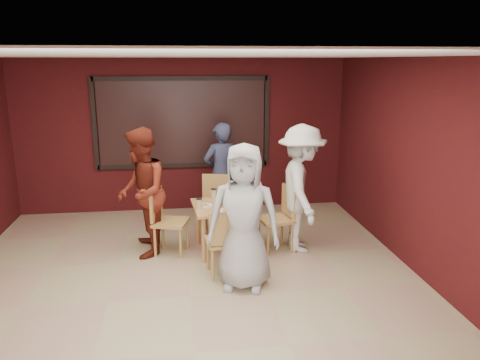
{
  "coord_description": "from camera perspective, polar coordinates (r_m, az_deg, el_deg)",
  "views": [
    {
      "loc": [
        -0.07,
        -5.12,
        2.75
      ],
      "look_at": [
        0.78,
        1.36,
        1.08
      ],
      "focal_mm": 35.0,
      "sensor_mm": 36.0,
      "label": 1
    }
  ],
  "objects": [
    {
      "name": "diner_front",
      "position": [
        5.68,
        0.46,
        -4.57
      ],
      "size": [
        1.01,
        0.79,
        1.82
      ],
      "primitive_type": "imported",
      "rotation": [
        0.0,
        0.0,
        -0.26
      ],
      "color": "#ABABAB",
      "rests_on": "floor"
    },
    {
      "name": "chair_back",
      "position": [
        7.6,
        -3.01,
        -2.56
      ],
      "size": [
        0.55,
        0.55,
        0.96
      ],
      "color": "#B68546",
      "rests_on": "floor"
    },
    {
      "name": "diner_left",
      "position": [
        6.8,
        -11.95,
        -1.51
      ],
      "size": [
        0.74,
        0.93,
        1.85
      ],
      "primitive_type": "imported",
      "rotation": [
        0.0,
        0.0,
        -1.53
      ],
      "color": "maroon",
      "rests_on": "floor"
    },
    {
      "name": "diner_back",
      "position": [
        8.02,
        -2.33,
        0.83
      ],
      "size": [
        0.75,
        0.62,
        1.75
      ],
      "primitive_type": "imported",
      "rotation": [
        0.0,
        0.0,
        3.52
      ],
      "color": "#313757",
      "rests_on": "floor"
    },
    {
      "name": "diner_right",
      "position": [
        6.87,
        7.48,
        -1.06
      ],
      "size": [
        0.79,
        1.26,
        1.88
      ],
      "primitive_type": "imported",
      "rotation": [
        0.0,
        0.0,
        1.49
      ],
      "color": "silver",
      "rests_on": "floor"
    },
    {
      "name": "dining_table",
      "position": [
        6.85,
        -1.92,
        -3.72
      ],
      "size": [
        0.96,
        0.96,
        0.86
      ],
      "color": "tan",
      "rests_on": "floor"
    },
    {
      "name": "chair_front",
      "position": [
        6.06,
        -1.88,
        -7.19
      ],
      "size": [
        0.49,
        0.49,
        0.93
      ],
      "color": "#B68546",
      "rests_on": "floor"
    },
    {
      "name": "chair_left",
      "position": [
        6.88,
        -9.11,
        -4.55
      ],
      "size": [
        0.57,
        0.57,
        0.96
      ],
      "color": "#B68546",
      "rests_on": "floor"
    },
    {
      "name": "floor",
      "position": [
        5.81,
        -6.08,
        -13.99
      ],
      "size": [
        7.0,
        7.0,
        0.0
      ],
      "primitive_type": "plane",
      "color": "tan",
      "rests_on": "ground"
    },
    {
      "name": "chair_right",
      "position": [
        6.95,
        4.99,
        -4.22
      ],
      "size": [
        0.54,
        0.54,
        0.96
      ],
      "color": "#B68546",
      "rests_on": "floor"
    },
    {
      "name": "window_blinds",
      "position": [
        8.64,
        -7.02,
        6.94
      ],
      "size": [
        3.0,
        0.02,
        1.5
      ],
      "primitive_type": "cube",
      "color": "black"
    }
  ]
}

